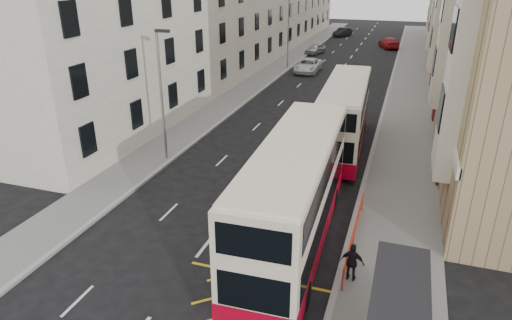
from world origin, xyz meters
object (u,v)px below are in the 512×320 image
(street_lamp_far, at_px, (289,29))
(car_silver, at_px, (315,49))
(bus_shelter, at_px, (403,313))
(pedestrian_mid, at_px, (401,280))
(double_decker_front, at_px, (295,195))
(pedestrian_far, at_px, (352,262))
(street_lamp_near, at_px, (162,89))
(car_dark, at_px, (343,32))
(car_red, at_px, (389,43))
(white_van, at_px, (308,66))
(double_decker_rear, at_px, (344,115))

(street_lamp_far, distance_m, car_silver, 11.43)
(bus_shelter, relative_size, car_silver, 1.02)
(pedestrian_mid, bearing_deg, double_decker_front, 154.10)
(pedestrian_far, bearing_deg, street_lamp_near, -28.44)
(pedestrian_mid, relative_size, pedestrian_far, 1.10)
(car_silver, bearing_deg, car_dark, 100.30)
(street_lamp_far, height_order, car_red, street_lamp_far)
(street_lamp_near, height_order, pedestrian_far, street_lamp_near)
(double_decker_front, bearing_deg, white_van, 99.38)
(pedestrian_far, xyz_separation_m, car_red, (-2.14, 57.95, -0.17))
(street_lamp_near, distance_m, street_lamp_far, 30.00)
(car_dark, bearing_deg, car_silver, -72.03)
(street_lamp_near, height_order, double_decker_front, street_lamp_near)
(street_lamp_near, distance_m, car_dark, 59.52)
(pedestrian_mid, height_order, car_red, pedestrian_mid)
(double_decker_front, xyz_separation_m, car_dark, (-7.84, 66.20, -1.76))
(car_silver, xyz_separation_m, car_red, (9.54, 8.59, 0.07))
(double_decker_front, xyz_separation_m, car_red, (0.67, 56.11, -1.71))
(street_lamp_far, bearing_deg, pedestrian_far, -71.66)
(pedestrian_mid, height_order, white_van, pedestrian_mid)
(bus_shelter, distance_m, double_decker_front, 7.26)
(car_silver, bearing_deg, pedestrian_far, -63.24)
(street_lamp_far, distance_m, pedestrian_mid, 42.11)
(pedestrian_mid, bearing_deg, car_dark, 102.37)
(street_lamp_far, relative_size, car_red, 1.49)
(bus_shelter, height_order, double_decker_front, double_decker_front)
(street_lamp_near, height_order, car_silver, street_lamp_near)
(bus_shelter, bearing_deg, car_red, 93.72)
(bus_shelter, height_order, pedestrian_far, bus_shelter)
(car_red, bearing_deg, double_decker_rear, 71.96)
(double_decker_rear, xyz_separation_m, car_dark, (-8.11, 53.75, -1.60))
(street_lamp_far, height_order, car_dark, street_lamp_far)
(car_dark, bearing_deg, car_red, -28.73)
(pedestrian_mid, bearing_deg, bus_shelter, -87.24)
(double_decker_front, distance_m, pedestrian_far, 3.69)
(double_decker_rear, height_order, car_dark, double_decker_rear)
(street_lamp_far, height_order, white_van, street_lamp_far)
(street_lamp_far, xyz_separation_m, car_red, (10.69, 19.26, -3.86))
(street_lamp_far, bearing_deg, car_red, 60.97)
(street_lamp_far, distance_m, car_dark, 29.69)
(street_lamp_far, relative_size, pedestrian_mid, 4.55)
(double_decker_front, distance_m, car_silver, 48.37)
(street_lamp_near, distance_m, double_decker_front, 12.32)
(pedestrian_far, relative_size, car_dark, 0.36)
(bus_shelter, xyz_separation_m, car_red, (-4.01, 61.65, -1.36))
(white_van, distance_m, car_silver, 12.15)
(double_decker_rear, distance_m, car_red, 43.70)
(double_decker_rear, bearing_deg, white_van, 104.99)
(pedestrian_far, height_order, car_red, pedestrian_far)
(pedestrian_mid, relative_size, white_van, 0.32)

